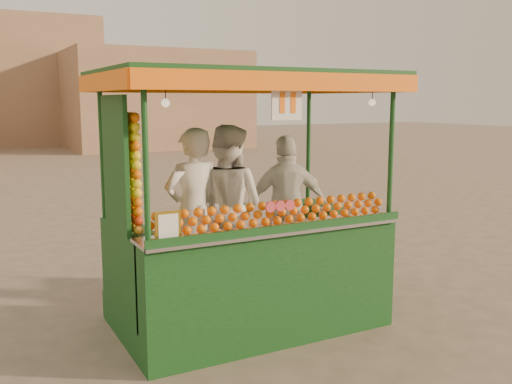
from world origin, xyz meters
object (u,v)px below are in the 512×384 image
vendor_middle (227,206)px  vendor_right (287,207)px  juice_cart (245,247)px  vendor_left (193,212)px

vendor_middle → vendor_right: (0.81, -0.01, -0.07)m
juice_cart → vendor_right: size_ratio=1.76×
juice_cart → vendor_middle: (0.04, 0.53, 0.36)m
juice_cart → vendor_right: juice_cart is taller
juice_cart → vendor_left: bearing=132.9°
vendor_left → vendor_right: size_ratio=1.07×
juice_cart → vendor_left: juice_cart is taller
juice_cart → vendor_right: 1.03m
vendor_middle → juice_cart: bearing=139.2°
vendor_left → vendor_middle: vendor_middle is taller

